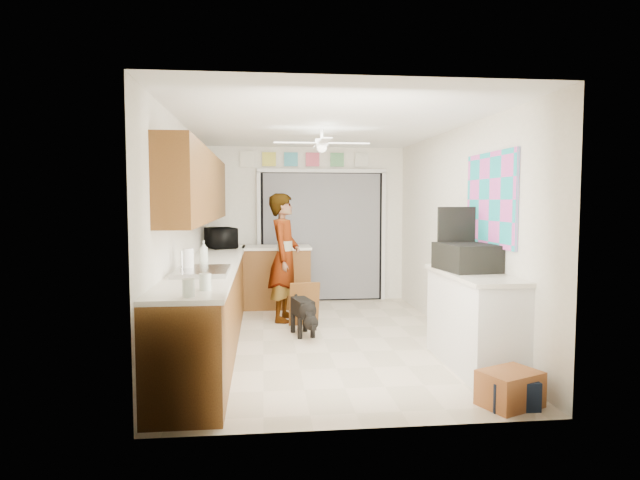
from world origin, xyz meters
name	(u,v)px	position (x,y,z in m)	size (l,w,h in m)	color
floor	(324,339)	(0.00, 0.00, 0.00)	(5.00, 5.00, 0.00)	beige
ceiling	(324,126)	(0.00, 0.00, 2.50)	(5.00, 5.00, 0.00)	white
wall_back	(306,224)	(0.00, 2.50, 1.25)	(3.20, 3.20, 0.00)	white
wall_front	(364,256)	(0.00, -2.50, 1.25)	(3.20, 3.20, 0.00)	white
wall_left	(184,235)	(-1.60, 0.00, 1.25)	(5.00, 5.00, 0.00)	white
wall_right	(456,233)	(1.60, 0.00, 1.25)	(5.00, 5.00, 0.00)	white
left_base_cabinets	(212,304)	(-1.30, 0.00, 0.45)	(0.60, 4.80, 0.90)	brown
left_countertop	(212,263)	(-1.29, 0.00, 0.92)	(0.62, 4.80, 0.04)	white
upper_cabinets	(199,187)	(-1.44, 0.20, 1.80)	(0.32, 4.00, 0.80)	brown
sink_basin	(202,272)	(-1.29, -1.00, 0.95)	(0.50, 0.76, 0.06)	silver
faucet	(182,262)	(-1.48, -1.00, 1.05)	(0.03, 0.03, 0.22)	silver
peninsula_base	(277,278)	(-0.50, 2.00, 0.45)	(1.00, 0.60, 0.90)	brown
peninsula_top	(277,248)	(-0.50, 2.00, 0.92)	(1.04, 0.64, 0.04)	white
back_opening_recess	(322,237)	(0.25, 2.47, 1.05)	(2.00, 0.06, 2.10)	black
curtain_panel	(322,237)	(0.25, 2.43, 1.05)	(1.90, 0.03, 2.05)	gray
door_trim_left	(259,237)	(-0.77, 2.44, 1.05)	(0.06, 0.04, 2.10)	white
door_trim_right	(383,236)	(1.27, 2.44, 1.05)	(0.06, 0.04, 2.10)	white
door_trim_head	(322,171)	(0.25, 2.44, 2.12)	(2.10, 0.04, 0.06)	white
header_frame_0	(269,159)	(-0.60, 2.47, 2.30)	(0.22, 0.02, 0.22)	#D6D047
header_frame_1	(291,159)	(-0.25, 2.47, 2.30)	(0.22, 0.02, 0.22)	#45A4BA
header_frame_2	(313,159)	(0.10, 2.47, 2.30)	(0.22, 0.02, 0.22)	#DC526D
header_frame_3	(337,160)	(0.50, 2.47, 2.30)	(0.22, 0.02, 0.22)	#5CA16A
header_frame_4	(361,160)	(0.90, 2.47, 2.30)	(0.22, 0.02, 0.22)	silver
route66_sign	(247,159)	(-0.95, 2.47, 2.30)	(0.22, 0.02, 0.26)	silver
right_counter_base	(474,322)	(1.35, -1.20, 0.45)	(0.50, 1.40, 0.90)	white
right_counter_top	(474,274)	(1.34, -1.20, 0.92)	(0.54, 1.44, 0.04)	white
abstract_painting	(490,200)	(1.58, -1.00, 1.65)	(0.03, 1.15, 0.95)	#DF52BC
ceiling_fan	(322,143)	(0.00, 0.20, 2.32)	(1.14, 1.14, 0.24)	white
microwave	(221,238)	(-1.32, 1.77, 1.09)	(0.54, 0.37, 0.30)	black
soap_bottle	(204,252)	(-1.36, -0.19, 1.07)	(0.10, 0.10, 0.26)	silver
jar_a	(205,282)	(-1.16, -1.97, 1.01)	(0.09, 0.09, 0.13)	silver
jar_b	(188,288)	(-1.25, -2.25, 1.01)	(0.09, 0.09, 0.13)	silver
paper_towel_roll	(188,260)	(-1.43, -0.89, 1.06)	(0.11, 0.11, 0.24)	white
suitcase	(466,257)	(1.32, -1.05, 1.07)	(0.47, 0.63, 0.27)	black
suitcase_rim	(466,268)	(1.32, -1.05, 0.96)	(0.44, 0.58, 0.02)	yellow
suitcase_lid	(456,231)	(1.32, -0.76, 1.32)	(0.42, 0.03, 0.50)	black
cardboard_box	(510,388)	(1.25, -2.20, 0.14)	(0.45, 0.34, 0.28)	#A95A35
navy_crate	(510,392)	(1.25, -2.20, 0.12)	(0.38, 0.31, 0.23)	#131D31
cabinet_door_panel	(304,304)	(-0.18, 0.68, 0.29)	(0.39, 0.03, 0.59)	brown
man	(284,257)	(-0.42, 1.06, 0.87)	(0.63, 0.42, 1.74)	white
dog	(303,315)	(-0.23, 0.22, 0.25)	(0.27, 0.64, 0.50)	black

